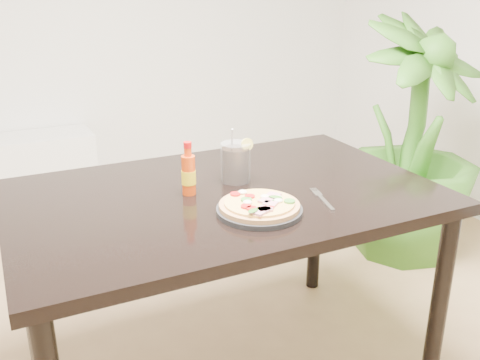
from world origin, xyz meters
name	(u,v)px	position (x,y,z in m)	size (l,w,h in m)	color
dining_table	(225,214)	(-0.01, 0.11, 0.67)	(1.40, 0.90, 0.75)	black
plate	(259,210)	(0.01, -0.10, 0.76)	(0.26, 0.26, 0.02)	black
pizza	(260,205)	(0.01, -0.10, 0.78)	(0.24, 0.24, 0.03)	tan
hot_sauce_bottle	(189,174)	(-0.12, 0.14, 0.82)	(0.06, 0.06, 0.18)	#D4400C
cola_cup	(236,163)	(0.07, 0.19, 0.82)	(0.11, 0.10, 0.19)	black
fork	(322,198)	(0.25, -0.09, 0.75)	(0.06, 0.19, 0.00)	silver
houseplant	(412,141)	(1.29, 0.61, 0.63)	(0.71, 0.71, 1.26)	#37761F
plant_pot	(401,231)	(1.29, 0.61, 0.11)	(0.28, 0.28, 0.22)	brown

